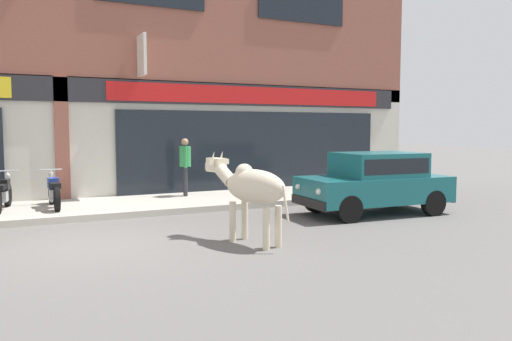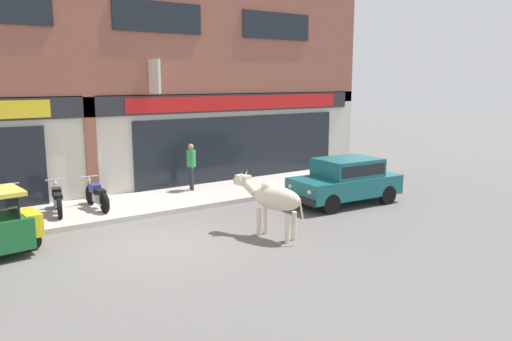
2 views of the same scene
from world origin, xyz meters
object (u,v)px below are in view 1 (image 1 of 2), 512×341
object	(u,v)px
motorcycle_1	(3,194)
car_1	(375,180)
cow	(251,187)
motorcycle_2	(54,191)
pedestrian	(185,161)

from	to	relation	value
motorcycle_1	car_1	bearing A→B (deg)	-23.42
cow	motorcycle_2	bearing A→B (deg)	121.16
cow	car_1	xyz separation A→B (m)	(3.94, 1.46, -0.19)
car_1	motorcycle_2	bearing A→B (deg)	153.93
motorcycle_1	cow	bearing A→B (deg)	-50.77
motorcycle_1	motorcycle_2	bearing A→B (deg)	-4.54
pedestrian	motorcycle_2	bearing A→B (deg)	-169.56
motorcycle_2	pedestrian	distance (m)	3.56
motorcycle_2	pedestrian	bearing A→B (deg)	10.44
motorcycle_2	cow	bearing A→B (deg)	-58.84
cow	motorcycle_2	world-z (taller)	cow
car_1	pedestrian	size ratio (longest dim) A/B	2.30
motorcycle_1	motorcycle_2	distance (m)	1.09
motorcycle_2	pedestrian	xyz separation A→B (m)	(3.45, 0.64, 0.60)
motorcycle_2	motorcycle_1	bearing A→B (deg)	175.46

